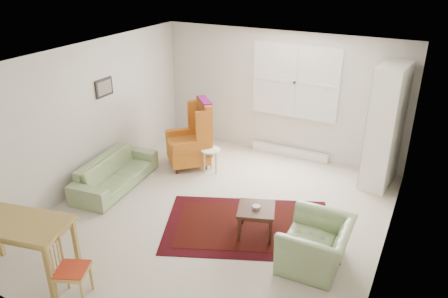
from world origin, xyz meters
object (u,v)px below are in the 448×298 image
at_px(desk, 21,249).
at_px(coffee_table, 256,220).
at_px(armchair, 316,240).
at_px(cabinet, 386,127).
at_px(stool, 211,161).
at_px(wingback_chair, 187,134).
at_px(sofa, 115,167).
at_px(desk_chair, 72,269).

bearing_deg(desk, coffee_table, 44.50).
distance_m(armchair, coffee_table, 1.04).
xyz_separation_m(cabinet, desk, (-3.62, -4.64, -0.67)).
relative_size(coffee_table, desk, 0.40).
bearing_deg(stool, wingback_chair, 173.57).
height_order(sofa, wingback_chair, wingback_chair).
distance_m(wingback_chair, cabinet, 3.58).
height_order(sofa, desk_chair, desk_chair).
bearing_deg(coffee_table, desk, -135.50).
relative_size(stool, cabinet, 0.22).
height_order(wingback_chair, desk, wingback_chair).
bearing_deg(wingback_chair, armchair, 16.03).
height_order(wingback_chair, coffee_table, wingback_chair).
bearing_deg(armchair, cabinet, 171.34).
bearing_deg(desk_chair, cabinet, -53.82).
bearing_deg(cabinet, wingback_chair, -158.31).
bearing_deg(armchair, desk, -60.22).
height_order(stool, cabinet, cabinet).
height_order(sofa, cabinet, cabinet).
bearing_deg(desk, cabinet, 52.08).
xyz_separation_m(sofa, desk, (0.53, -2.42, 0.05)).
bearing_deg(armchair, sofa, -98.41).
bearing_deg(stool, sofa, -135.46).
relative_size(sofa, desk_chair, 2.13).
bearing_deg(desk, desk_chair, 0.00).
height_order(armchair, cabinet, cabinet).
bearing_deg(stool, armchair, -34.38).
distance_m(sofa, desk_chair, 2.79).
relative_size(sofa, coffee_table, 3.44).
distance_m(armchair, desk, 3.77).
distance_m(stool, cabinet, 3.18).
height_order(sofa, armchair, armchair).
xyz_separation_m(wingback_chair, coffee_table, (2.07, -1.49, -0.45)).
bearing_deg(wingback_chair, stool, 39.94).
relative_size(coffee_table, cabinet, 0.24).
distance_m(cabinet, desk_chair, 5.44).
height_order(stool, desk_chair, desk_chair).
xyz_separation_m(wingback_chair, desk_chair, (0.66, -3.72, -0.24)).
height_order(armchair, wingback_chair, wingback_chair).
xyz_separation_m(armchair, wingback_chair, (-3.06, 1.79, 0.28)).
bearing_deg(desk, sofa, 102.39).
distance_m(wingback_chair, coffee_table, 2.59).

